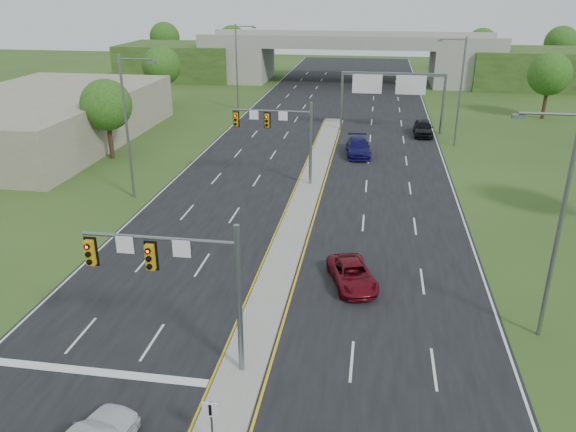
# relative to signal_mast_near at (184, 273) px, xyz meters

# --- Properties ---
(ground) EXTENTS (240.00, 240.00, 0.00)m
(ground) POSITION_rel_signal_mast_near_xyz_m (2.26, 0.07, -4.73)
(ground) COLOR #2E4418
(ground) RESTS_ON ground
(road) EXTENTS (24.00, 160.00, 0.02)m
(road) POSITION_rel_signal_mast_near_xyz_m (2.26, 35.07, -4.72)
(road) COLOR black
(road) RESTS_ON ground
(median) EXTENTS (2.00, 54.00, 0.16)m
(median) POSITION_rel_signal_mast_near_xyz_m (2.26, 23.07, -4.63)
(median) COLOR gray
(median) RESTS_ON road
(lane_markings) EXTENTS (23.72, 160.00, 0.01)m
(lane_markings) POSITION_rel_signal_mast_near_xyz_m (1.66, 28.99, -4.70)
(lane_markings) COLOR gold
(lane_markings) RESTS_ON road
(signal_mast_near) EXTENTS (6.62, 0.60, 7.00)m
(signal_mast_near) POSITION_rel_signal_mast_near_xyz_m (0.00, 0.00, 0.00)
(signal_mast_near) COLOR slate
(signal_mast_near) RESTS_ON ground
(signal_mast_far) EXTENTS (6.62, 0.60, 7.00)m
(signal_mast_far) POSITION_rel_signal_mast_near_xyz_m (0.00, 25.00, 0.00)
(signal_mast_far) COLOR slate
(signal_mast_far) RESTS_ON ground
(keep_right_sign) EXTENTS (0.60, 0.13, 2.20)m
(keep_right_sign) POSITION_rel_signal_mast_near_xyz_m (2.26, -4.45, -3.21)
(keep_right_sign) COLOR slate
(keep_right_sign) RESTS_ON ground
(sign_gantry) EXTENTS (11.58, 0.44, 6.67)m
(sign_gantry) POSITION_rel_signal_mast_near_xyz_m (8.95, 44.99, 0.51)
(sign_gantry) COLOR slate
(sign_gantry) RESTS_ON ground
(overpass) EXTENTS (80.00, 14.00, 8.10)m
(overpass) POSITION_rel_signal_mast_near_xyz_m (2.26, 80.07, -1.17)
(overpass) COLOR gray
(overpass) RESTS_ON ground
(lightpole_l_mid) EXTENTS (2.85, 0.25, 11.00)m
(lightpole_l_mid) POSITION_rel_signal_mast_near_xyz_m (-11.03, 20.07, 1.38)
(lightpole_l_mid) COLOR slate
(lightpole_l_mid) RESTS_ON ground
(lightpole_l_far) EXTENTS (2.85, 0.25, 11.00)m
(lightpole_l_far) POSITION_rel_signal_mast_near_xyz_m (-11.03, 55.07, 1.38)
(lightpole_l_far) COLOR slate
(lightpole_l_far) RESTS_ON ground
(lightpole_r_near) EXTENTS (2.85, 0.25, 11.00)m
(lightpole_r_near) POSITION_rel_signal_mast_near_xyz_m (15.56, 5.07, 1.38)
(lightpole_r_near) COLOR slate
(lightpole_r_near) RESTS_ON ground
(lightpole_r_far) EXTENTS (2.85, 0.25, 11.00)m
(lightpole_r_far) POSITION_rel_signal_mast_near_xyz_m (15.56, 40.07, 1.38)
(lightpole_r_far) COLOR slate
(lightpole_r_far) RESTS_ON ground
(tree_l_near) EXTENTS (4.80, 4.80, 7.60)m
(tree_l_near) POSITION_rel_signal_mast_near_xyz_m (-17.74, 30.07, 0.45)
(tree_l_near) COLOR #382316
(tree_l_near) RESTS_ON ground
(tree_l_mid) EXTENTS (5.20, 5.20, 8.12)m
(tree_l_mid) POSITION_rel_signal_mast_near_xyz_m (-21.74, 55.07, 0.78)
(tree_l_mid) COLOR #382316
(tree_l_mid) RESTS_ON ground
(tree_r_mid) EXTENTS (5.20, 5.20, 8.12)m
(tree_r_mid) POSITION_rel_signal_mast_near_xyz_m (28.26, 55.07, 0.78)
(tree_r_mid) COLOR #382316
(tree_r_mid) RESTS_ON ground
(tree_back_a) EXTENTS (6.00, 6.00, 8.85)m
(tree_back_a) POSITION_rel_signal_mast_near_xyz_m (-35.74, 94.07, 1.11)
(tree_back_a) COLOR #382316
(tree_back_a) RESTS_ON ground
(tree_back_b) EXTENTS (5.60, 5.60, 8.32)m
(tree_back_b) POSITION_rel_signal_mast_near_xyz_m (-21.74, 94.07, 0.78)
(tree_back_b) COLOR #382316
(tree_back_b) RESTS_ON ground
(tree_back_c) EXTENTS (5.60, 5.60, 8.32)m
(tree_back_c) POSITION_rel_signal_mast_near_xyz_m (26.26, 94.07, 0.78)
(tree_back_c) COLOR #382316
(tree_back_c) RESTS_ON ground
(tree_back_d) EXTENTS (6.00, 6.00, 8.85)m
(tree_back_d) POSITION_rel_signal_mast_near_xyz_m (40.26, 94.07, 1.11)
(tree_back_d) COLOR #382316
(tree_back_d) RESTS_ON ground
(commercial_building) EXTENTS (18.00, 30.00, 5.00)m
(commercial_building) POSITION_rel_signal_mast_near_xyz_m (-27.74, 35.07, -2.23)
(commercial_building) COLOR gray
(commercial_building) RESTS_ON ground
(car_far_a) EXTENTS (3.41, 5.04, 1.28)m
(car_far_a) POSITION_rel_signal_mast_near_xyz_m (6.61, 8.55, -4.06)
(car_far_a) COLOR #600913
(car_far_a) RESTS_ON road
(car_far_b) EXTENTS (2.75, 5.70, 1.60)m
(car_far_b) POSITION_rel_signal_mast_near_xyz_m (5.89, 34.77, -3.91)
(car_far_b) COLOR #0D0C49
(car_far_b) RESTS_ON road
(car_far_c) EXTENTS (2.08, 5.06, 1.72)m
(car_far_c) POSITION_rel_signal_mast_near_xyz_m (12.75, 43.85, -3.85)
(car_far_c) COLOR black
(car_far_c) RESTS_ON road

